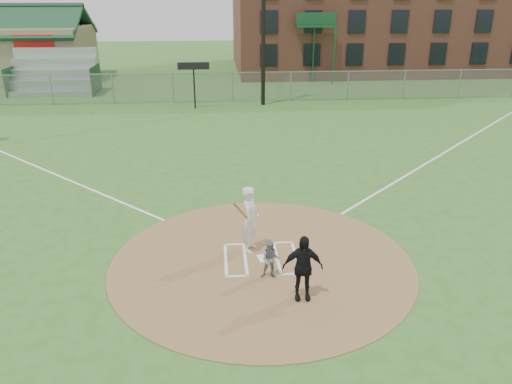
{
  "coord_description": "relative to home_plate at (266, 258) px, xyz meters",
  "views": [
    {
      "loc": [
        -1.14,
        -12.14,
        6.97
      ],
      "look_at": [
        0.0,
        2.0,
        1.3
      ],
      "focal_mm": 35.0,
      "sensor_mm": 36.0,
      "label": 1
    }
  ],
  "objects": [
    {
      "name": "foul_line_first",
      "position": [
        8.88,
        8.86,
        -0.03
      ],
      "size": [
        17.04,
        17.04,
        0.01
      ],
      "primitive_type": "cube",
      "rotation": [
        0.0,
        0.0,
        -0.79
      ],
      "color": "white",
      "rests_on": "ground"
    },
    {
      "name": "batters_boxes",
      "position": [
        -0.12,
        0.01,
        -0.01
      ],
      "size": [
        2.08,
        1.88,
        0.01
      ],
      "color": "white",
      "rests_on": "dirt_circle"
    },
    {
      "name": "dirt_circle",
      "position": [
        -0.12,
        -0.14,
        -0.02
      ],
      "size": [
        8.4,
        8.4,
        0.02
      ],
      "primitive_type": "cylinder",
      "color": "olive",
      "rests_on": "ground"
    },
    {
      "name": "ground",
      "position": [
        -0.12,
        -0.14,
        -0.03
      ],
      "size": [
        140.0,
        140.0,
        0.0
      ],
      "primitive_type": "plane",
      "color": "#2F6221",
      "rests_on": "ground"
    },
    {
      "name": "foul_line_third",
      "position": [
        -9.12,
        8.86,
        -0.03
      ],
      "size": [
        17.04,
        17.04,
        0.01
      ],
      "primitive_type": "cube",
      "rotation": [
        0.0,
        0.0,
        0.79
      ],
      "color": "white",
      "rests_on": "ground"
    },
    {
      "name": "catcher",
      "position": [
        0.03,
        -0.99,
        0.5
      ],
      "size": [
        0.55,
        0.46,
        1.04
      ],
      "primitive_type": "imported",
      "rotation": [
        0.0,
        0.0,
        -0.13
      ],
      "color": "gray",
      "rests_on": "dirt_circle"
    },
    {
      "name": "clubhouse",
      "position": [
        -18.12,
        32.86,
        2.36
      ],
      "size": [
        12.2,
        8.71,
        6.23
      ],
      "color": "#978966",
      "rests_on": "ground"
    },
    {
      "name": "umpire",
      "position": [
        0.69,
        -2.0,
        0.83
      ],
      "size": [
        1.0,
        0.45,
        1.68
      ],
      "primitive_type": "imported",
      "rotation": [
        0.0,
        0.0,
        -0.05
      ],
      "color": "black",
      "rests_on": "dirt_circle"
    },
    {
      "name": "home_plate",
      "position": [
        0.0,
        0.0,
        0.0
      ],
      "size": [
        0.51,
        0.51,
        0.03
      ],
      "primitive_type": "cube",
      "rotation": [
        0.0,
        0.0,
        0.24
      ],
      "color": "white",
      "rests_on": "dirt_circle"
    },
    {
      "name": "outfield_fence",
      "position": [
        -0.12,
        21.86,
        0.98
      ],
      "size": [
        56.08,
        0.08,
        2.03
      ],
      "color": "slate",
      "rests_on": "ground"
    },
    {
      "name": "batter_at_plate",
      "position": [
        -0.39,
        0.55,
        0.97
      ],
      "size": [
        0.9,
        1.04,
        1.96
      ],
      "color": "silver",
      "rests_on": "dirt_circle"
    },
    {
      "name": "scoreboard_sign",
      "position": [
        -2.62,
        20.06,
        2.35
      ],
      "size": [
        2.0,
        0.1,
        2.93
      ],
      "color": "black",
      "rests_on": "ground"
    },
    {
      "name": "bleachers",
      "position": [
        -13.12,
        26.06,
        1.56
      ],
      "size": [
        6.08,
        3.2,
        3.2
      ],
      "color": "#B7BABF",
      "rests_on": "ground"
    }
  ]
}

